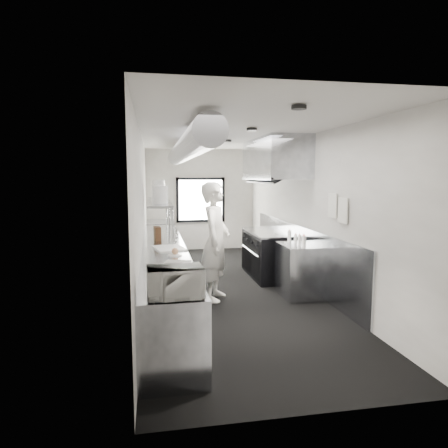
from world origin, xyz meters
name	(u,v)px	position (x,y,z in m)	size (l,w,h in m)	color
floor	(227,288)	(0.00, 0.00, 0.00)	(3.00, 8.00, 0.01)	black
ceiling	(227,134)	(0.00, 0.00, 2.80)	(3.00, 8.00, 0.01)	beige
wall_back	(201,200)	(0.00, 4.00, 1.40)	(3.00, 0.02, 2.80)	silver
wall_front	(316,256)	(0.00, -4.00, 1.40)	(3.00, 0.02, 2.80)	silver
wall_left	(142,214)	(-1.50, 0.00, 1.40)	(0.02, 8.00, 2.80)	silver
wall_right	(305,211)	(1.50, 0.00, 1.40)	(0.02, 8.00, 2.80)	silver
wall_cladding	(298,253)	(1.48, 0.30, 0.55)	(0.03, 5.50, 1.10)	gray
hvac_duct	(186,149)	(-0.70, 0.40, 2.55)	(0.40, 0.40, 6.40)	gray
service_window	(201,200)	(0.00, 3.96, 1.40)	(1.36, 0.05, 1.25)	white
exhaust_hood	(274,159)	(1.10, 0.70, 2.39)	(0.81, 2.20, 0.88)	gray
prep_counter	(165,273)	(-1.15, -0.50, 0.45)	(0.70, 6.00, 0.90)	gray
pass_shelf	(159,202)	(-1.19, 1.00, 1.54)	(0.45, 3.00, 0.68)	gray
range	(270,254)	(1.04, 0.70, 0.47)	(0.88, 1.60, 0.94)	black
bottle_station	(300,270)	(1.15, -0.70, 0.45)	(0.65, 0.80, 0.90)	gray
far_work_table	(160,239)	(-1.15, 3.20, 0.45)	(0.70, 1.20, 0.90)	gray
notice_sheet_a	(333,205)	(1.47, -1.20, 1.60)	(0.02, 0.28, 0.38)	white
notice_sheet_b	(343,210)	(1.47, -1.55, 1.55)	(0.02, 0.28, 0.38)	white
line_cook	(216,241)	(-0.31, -0.62, 0.98)	(0.72, 0.47, 1.96)	white
microwave	(175,282)	(-1.12, -3.29, 1.05)	(0.49, 0.37, 0.30)	white
deli_tub_a	(158,275)	(-1.27, -2.60, 0.95)	(0.13, 0.13, 0.09)	beige
deli_tub_b	(155,274)	(-1.31, -2.56, 0.95)	(0.13, 0.13, 0.10)	beige
newspaper	(176,263)	(-1.03, -1.83, 0.91)	(0.34, 0.43, 0.01)	beige
small_plate	(175,255)	(-1.01, -1.27, 0.91)	(0.20, 0.20, 0.02)	white
pastry	(175,251)	(-1.01, -1.27, 0.96)	(0.10, 0.10, 0.10)	tan
cutting_board	(169,248)	(-1.07, -0.69, 0.91)	(0.44, 0.59, 0.02)	white
knife_block	(157,234)	(-1.25, 0.17, 1.03)	(0.10, 0.23, 0.25)	#4E361B
plate_stack_a	(161,195)	(-1.18, 0.20, 1.73)	(0.27, 0.27, 0.31)	white
plate_stack_b	(158,193)	(-1.20, 0.81, 1.74)	(0.26, 0.26, 0.33)	white
plate_stack_c	(157,192)	(-1.22, 1.29, 1.73)	(0.23, 0.23, 0.32)	white
plate_stack_d	(159,189)	(-1.19, 1.70, 1.77)	(0.26, 0.26, 0.41)	white
squeeze_bottle_a	(304,242)	(1.11, -0.97, 1.00)	(0.06, 0.06, 0.19)	white
squeeze_bottle_b	(303,241)	(1.12, -0.89, 0.99)	(0.06, 0.06, 0.18)	white
squeeze_bottle_c	(299,240)	(1.12, -0.73, 0.99)	(0.06, 0.06, 0.17)	white
squeeze_bottle_d	(296,239)	(1.10, -0.59, 0.98)	(0.05, 0.05, 0.16)	white
squeeze_bottle_e	(289,236)	(1.06, -0.37, 1.00)	(0.07, 0.07, 0.20)	white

